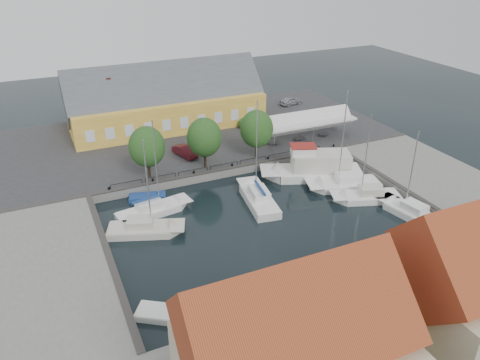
# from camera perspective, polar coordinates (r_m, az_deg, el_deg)

# --- Properties ---
(ground) EXTENTS (140.00, 140.00, 0.00)m
(ground) POSITION_cam_1_polar(r_m,az_deg,el_deg) (49.48, 2.87, -4.42)
(ground) COLOR black
(ground) RESTS_ON ground
(north_quay) EXTENTS (56.00, 26.00, 1.00)m
(north_quay) POSITION_cam_1_polar(r_m,az_deg,el_deg) (68.36, -5.90, 5.15)
(north_quay) COLOR #2D2D30
(north_quay) RESTS_ON ground
(west_quay) EXTENTS (12.00, 24.00, 1.00)m
(west_quay) POSITION_cam_1_polar(r_m,az_deg,el_deg) (43.57, -23.07, -10.99)
(west_quay) COLOR slate
(west_quay) RESTS_ON ground
(east_quay) EXTENTS (12.00, 24.00, 1.00)m
(east_quay) POSITION_cam_1_polar(r_m,az_deg,el_deg) (60.20, 22.82, -0.09)
(east_quay) COLOR slate
(east_quay) RESTS_ON ground
(south_bank) EXTENTS (56.00, 14.00, 1.00)m
(south_bank) POSITION_cam_1_polar(r_m,az_deg,el_deg) (35.94, 19.16, -19.59)
(south_bank) COLOR slate
(south_bank) RESTS_ON ground
(quay_edge_fittings) EXTENTS (56.00, 24.72, 0.40)m
(quay_edge_fittings) POSITION_cam_1_polar(r_m,az_deg,el_deg) (52.67, 0.58, -0.98)
(quay_edge_fittings) COLOR #383533
(quay_edge_fittings) RESTS_ON north_quay
(warehouse) EXTENTS (28.56, 14.00, 9.55)m
(warehouse) POSITION_cam_1_polar(r_m,az_deg,el_deg) (71.22, -9.47, 9.18)
(warehouse) COLOR gold
(warehouse) RESTS_ON north_quay
(tent_canopy) EXTENTS (14.00, 4.00, 2.83)m
(tent_canopy) POSITION_cam_1_polar(r_m,az_deg,el_deg) (65.67, 8.17, 7.06)
(tent_canopy) COLOR silver
(tent_canopy) RESTS_ON north_quay
(quay_trees) EXTENTS (18.20, 4.20, 6.30)m
(quay_trees) POSITION_cam_1_polar(r_m,az_deg,el_deg) (56.47, -4.38, 5.20)
(quay_trees) COLOR black
(quay_trees) RESTS_ON north_quay
(car_silver) EXTENTS (4.29, 2.39, 1.38)m
(car_silver) POSITION_cam_1_polar(r_m,az_deg,el_deg) (81.17, 6.19, 9.57)
(car_silver) COLOR #ACB0B4
(car_silver) RESTS_ON north_quay
(car_red) EXTENTS (2.55, 4.29, 1.34)m
(car_red) POSITION_cam_1_polar(r_m,az_deg,el_deg) (60.90, -6.75, 3.48)
(car_red) COLOR #52121A
(car_red) RESTS_ON north_quay
(center_sailboat) EXTENTS (3.84, 9.01, 12.08)m
(center_sailboat) POSITION_cam_1_polar(r_m,az_deg,el_deg) (51.75, 2.23, -2.42)
(center_sailboat) COLOR white
(center_sailboat) RESTS_ON ground
(trawler) EXTENTS (12.77, 8.01, 5.00)m
(trawler) POSITION_cam_1_polar(r_m,az_deg,el_deg) (57.81, 9.15, 1.28)
(trawler) COLOR white
(trawler) RESTS_ON ground
(east_boat_a) EXTENTS (9.10, 5.07, 12.31)m
(east_boat_a) POSITION_cam_1_polar(r_m,az_deg,el_deg) (56.35, 12.68, -0.63)
(east_boat_a) COLOR white
(east_boat_a) RESTS_ON ground
(east_boat_b) EXTENTS (8.09, 4.96, 10.69)m
(east_boat_b) POSITION_cam_1_polar(r_m,az_deg,el_deg) (54.22, 15.25, -2.11)
(east_boat_b) COLOR white
(east_boat_b) RESTS_ON ground
(east_boat_c) EXTENTS (3.72, 7.90, 9.90)m
(east_boat_c) POSITION_cam_1_polar(r_m,az_deg,el_deg) (52.51, 20.07, -3.88)
(east_boat_c) COLOR white
(east_boat_c) RESTS_ON ground
(west_boat_a) EXTENTS (8.46, 3.61, 10.96)m
(west_boat_a) POSITION_cam_1_polar(r_m,az_deg,el_deg) (50.56, -10.59, -3.80)
(west_boat_a) COLOR white
(west_boat_a) RESTS_ON ground
(west_boat_b) EXTENTS (7.98, 5.04, 10.54)m
(west_boat_b) POSITION_cam_1_polar(r_m,az_deg,el_deg) (47.55, -11.60, -6.07)
(west_boat_b) COLOR beige
(west_boat_b) RESTS_ON ground
(launch_sw) EXTENTS (5.10, 4.23, 0.98)m
(launch_sw) POSITION_cam_1_polar(r_m,az_deg,el_deg) (37.92, -8.98, -16.02)
(launch_sw) COLOR white
(launch_sw) RESTS_ON ground
(launch_nw) EXTENTS (4.34, 2.63, 0.88)m
(launch_nw) POSITION_cam_1_polar(r_m,az_deg,el_deg) (53.59, -11.30, -2.21)
(launch_nw) COLOR navy
(launch_nw) RESTS_ON ground
(townhouses) EXTENTS (36.30, 8.50, 12.00)m
(townhouses) POSITION_cam_1_polar(r_m,az_deg,el_deg) (32.59, 25.85, -13.98)
(townhouses) COLOR #BDB291
(townhouses) RESTS_ON south_bank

